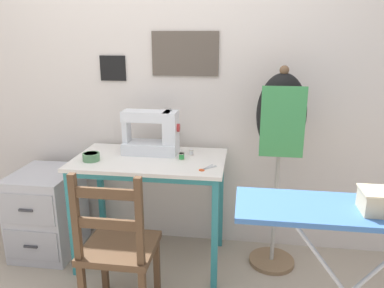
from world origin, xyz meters
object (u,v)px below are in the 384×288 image
(fabric_bowl, at_px, (91,157))
(wooden_chair, at_px, (118,249))
(thread_spool_near_machine, at_px, (182,156))
(dress_form, at_px, (280,127))
(ironing_board, at_px, (358,219))
(filing_cabinet, at_px, (48,212))
(scissors, at_px, (205,169))
(thread_spool_mid_table, at_px, (191,152))
(sewing_machine, at_px, (154,134))

(fabric_bowl, distance_m, wooden_chair, 0.69)
(thread_spool_near_machine, height_order, dress_form, dress_form)
(wooden_chair, height_order, ironing_board, wooden_chair)
(ironing_board, bearing_deg, filing_cabinet, 157.55)
(dress_form, bearing_deg, thread_spool_near_machine, -174.12)
(scissors, height_order, dress_form, dress_form)
(fabric_bowl, height_order, thread_spool_mid_table, fabric_bowl)
(fabric_bowl, distance_m, ironing_board, 1.65)
(scissors, height_order, thread_spool_mid_table, thread_spool_mid_table)
(scissors, distance_m, dress_form, 0.57)
(thread_spool_near_machine, distance_m, ironing_board, 1.20)
(fabric_bowl, xyz_separation_m, scissors, (0.77, -0.06, -0.03))
(scissors, relative_size, thread_spool_mid_table, 3.29)
(sewing_machine, xyz_separation_m, filing_cabinet, (-0.81, -0.09, -0.61))
(wooden_chair, relative_size, filing_cabinet, 1.47)
(scissors, bearing_deg, sewing_machine, 144.90)
(thread_spool_mid_table, distance_m, filing_cabinet, 1.18)
(sewing_machine, height_order, fabric_bowl, sewing_machine)
(sewing_machine, bearing_deg, ironing_board, -38.38)
(fabric_bowl, height_order, scissors, fabric_bowl)
(scissors, xyz_separation_m, dress_form, (0.46, 0.23, 0.23))
(wooden_chair, xyz_separation_m, dress_form, (0.90, 0.65, 0.58))
(thread_spool_near_machine, xyz_separation_m, ironing_board, (0.91, -0.79, 0.01))
(sewing_machine, relative_size, filing_cabinet, 0.63)
(scissors, bearing_deg, thread_spool_near_machine, 136.38)
(filing_cabinet, bearing_deg, sewing_machine, 6.51)
(fabric_bowl, bearing_deg, wooden_chair, -55.32)
(scissors, xyz_separation_m, thread_spool_mid_table, (-0.13, 0.28, 0.02))
(wooden_chair, height_order, filing_cabinet, wooden_chair)
(sewing_machine, relative_size, ironing_board, 0.37)
(thread_spool_near_machine, relative_size, ironing_board, 0.04)
(wooden_chair, height_order, dress_form, dress_form)
(scissors, bearing_deg, fabric_bowl, 175.61)
(thread_spool_near_machine, relative_size, dress_form, 0.03)
(fabric_bowl, relative_size, ironing_board, 0.11)
(sewing_machine, relative_size, thread_spool_near_machine, 9.05)
(thread_spool_near_machine, bearing_deg, scissors, -43.62)
(fabric_bowl, relative_size, wooden_chair, 0.12)
(fabric_bowl, xyz_separation_m, dress_form, (1.23, 0.17, 0.20))
(scissors, distance_m, filing_cabinet, 1.30)
(thread_spool_mid_table, distance_m, wooden_chair, 0.84)
(thread_spool_near_machine, xyz_separation_m, filing_cabinet, (-1.02, 0.01, -0.49))
(dress_form, relative_size, ironing_board, 1.32)
(sewing_machine, height_order, thread_spool_near_machine, sewing_machine)
(thread_spool_near_machine, bearing_deg, wooden_chair, -114.42)
(thread_spool_near_machine, bearing_deg, sewing_machine, 153.58)
(thread_spool_near_machine, height_order, wooden_chair, wooden_chair)
(scissors, distance_m, ironing_board, 0.96)
(wooden_chair, relative_size, ironing_board, 0.87)
(sewing_machine, bearing_deg, scissors, -35.10)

